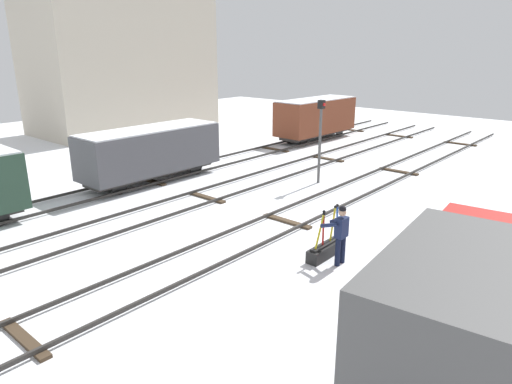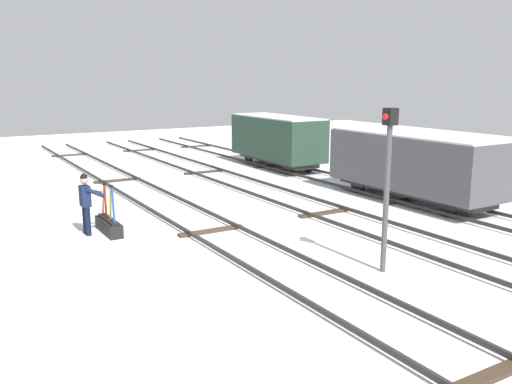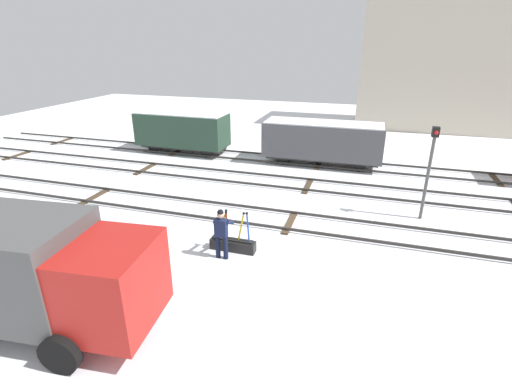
% 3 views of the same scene
% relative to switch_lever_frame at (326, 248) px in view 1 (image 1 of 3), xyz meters
% --- Properties ---
extents(ground_plane, '(60.00, 60.00, 0.00)m').
position_rel_switch_lever_frame_xyz_m(ground_plane, '(1.39, 2.46, -0.25)').
color(ground_plane, white).
extents(track_main_line, '(44.00, 1.94, 0.18)m').
position_rel_switch_lever_frame_xyz_m(track_main_line, '(1.39, 2.46, -0.14)').
color(track_main_line, '#2D2B28').
rests_on(track_main_line, ground_plane).
extents(track_siding_near, '(44.00, 1.94, 0.18)m').
position_rel_switch_lever_frame_xyz_m(track_siding_near, '(1.39, 6.47, -0.14)').
color(track_siding_near, '#2D2B28').
rests_on(track_siding_near, ground_plane).
extents(track_siding_far, '(44.00, 1.94, 0.18)m').
position_rel_switch_lever_frame_xyz_m(track_siding_far, '(1.39, 10.08, -0.14)').
color(track_siding_far, '#2D2B28').
rests_on(track_siding_far, ground_plane).
extents(switch_lever_frame, '(1.52, 0.37, 1.45)m').
position_rel_switch_lever_frame_xyz_m(switch_lever_frame, '(0.00, 0.00, 0.00)').
color(switch_lever_frame, black).
rests_on(switch_lever_frame, ground_plane).
extents(rail_worker, '(0.53, 0.64, 1.70)m').
position_rel_switch_lever_frame_xyz_m(rail_worker, '(-0.17, -0.53, 0.70)').
color(rail_worker, '#111831').
rests_on(rail_worker, ground_plane).
extents(delivery_truck, '(5.69, 2.87, 2.81)m').
position_rel_switch_lever_frame_xyz_m(delivery_truck, '(-3.08, -4.64, 1.34)').
color(delivery_truck, '#B21E19').
rests_on(delivery_truck, ground_plane).
extents(signal_post, '(0.24, 0.32, 3.60)m').
position_rel_switch_lever_frame_xyz_m(signal_post, '(6.16, 4.36, 1.97)').
color(signal_post, '#4C4C4C').
rests_on(signal_post, ground_plane).
extents(apartment_building, '(12.82, 6.29, 9.98)m').
position_rel_switch_lever_frame_xyz_m(apartment_building, '(9.04, 23.01, 4.75)').
color(apartment_building, beige).
rests_on(apartment_building, ground_plane).
extents(freight_car_mid_siding, '(6.15, 2.25, 2.61)m').
position_rel_switch_lever_frame_xyz_m(freight_car_mid_siding, '(14.37, 10.08, 1.24)').
color(freight_car_mid_siding, '#2D2B28').
rests_on(freight_car_mid_siding, ground_plane).
extents(freight_car_near_switch, '(6.39, 2.06, 2.38)m').
position_rel_switch_lever_frame_xyz_m(freight_car_near_switch, '(1.52, 10.08, 1.12)').
color(freight_car_near_switch, '#2D2B28').
rests_on(freight_car_near_switch, ground_plane).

